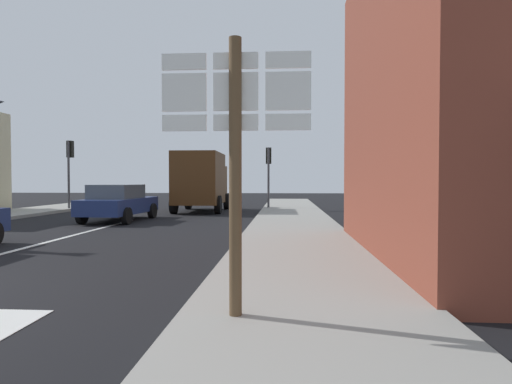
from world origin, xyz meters
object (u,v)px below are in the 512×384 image
delivery_truck (201,180)px  route_sign_post (236,147)px  sedan_far (119,202)px  traffic_light_far_right (269,164)px  traffic_light_far_left (70,159)px

delivery_truck → route_sign_post: 17.84m
sedan_far → delivery_truck: delivery_truck is taller
sedan_far → traffic_light_far_right: bearing=50.8°
traffic_light_far_left → traffic_light_far_right: bearing=7.6°
traffic_light_far_right → traffic_light_far_left: 10.82m
delivery_truck → traffic_light_far_right: size_ratio=1.45×
delivery_truck → traffic_light_far_right: bearing=26.3°
delivery_truck → traffic_light_far_right: (3.46, 1.71, 0.92)m
route_sign_post → traffic_light_far_left: bearing=122.0°
delivery_truck → traffic_light_far_right: traffic_light_far_right is taller
sedan_far → traffic_light_far_left: 7.79m
delivery_truck → traffic_light_far_left: bearing=177.7°
sedan_far → delivery_truck: 5.91m
traffic_light_far_right → sedan_far: bearing=-129.2°
sedan_far → traffic_light_far_right: traffic_light_far_right is taller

